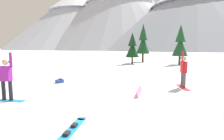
{
  "coord_description": "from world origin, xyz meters",
  "views": [
    {
      "loc": [
        1.94,
        -5.77,
        2.15
      ],
      "look_at": [
        0.03,
        3.37,
        1.0
      ],
      "focal_mm": 28.65,
      "sensor_mm": 36.0,
      "label": 1
    }
  ],
  "objects_px": {
    "pine_tree_short": "(143,41)",
    "loose_snowboard_near_right": "(71,130)",
    "snowboarder_foreground": "(6,78)",
    "pine_tree_broad": "(132,47)",
    "loose_snowboard_far_spare": "(139,91)",
    "pine_tree_slender": "(180,43)",
    "snowboarder_midground": "(184,71)",
    "backpack_blue": "(60,81)"
  },
  "relations": [
    {
      "from": "pine_tree_short",
      "to": "loose_snowboard_near_right",
      "type": "bearing_deg",
      "value": -92.29
    },
    {
      "from": "snowboarder_foreground",
      "to": "pine_tree_broad",
      "type": "distance_m",
      "value": 18.34
    },
    {
      "from": "loose_snowboard_far_spare",
      "to": "pine_tree_slender",
      "type": "bearing_deg",
      "value": 75.14
    },
    {
      "from": "snowboarder_midground",
      "to": "pine_tree_broad",
      "type": "xyz_separation_m",
      "value": [
        -4.08,
        13.9,
        1.36
      ]
    },
    {
      "from": "loose_snowboard_near_right",
      "to": "backpack_blue",
      "type": "distance_m",
      "value": 6.86
    },
    {
      "from": "loose_snowboard_far_spare",
      "to": "pine_tree_short",
      "type": "distance_m",
      "value": 20.19
    },
    {
      "from": "loose_snowboard_near_right",
      "to": "pine_tree_slender",
      "type": "height_order",
      "value": "pine_tree_slender"
    },
    {
      "from": "snowboarder_midground",
      "to": "backpack_blue",
      "type": "relative_size",
      "value": 3.63
    },
    {
      "from": "snowboarder_midground",
      "to": "pine_tree_slender",
      "type": "distance_m",
      "value": 14.61
    },
    {
      "from": "snowboarder_foreground",
      "to": "loose_snowboard_far_spare",
      "type": "distance_m",
      "value": 5.74
    },
    {
      "from": "loose_snowboard_far_spare",
      "to": "snowboarder_midground",
      "type": "bearing_deg",
      "value": 39.06
    },
    {
      "from": "loose_snowboard_near_right",
      "to": "pine_tree_short",
      "type": "xyz_separation_m",
      "value": [
        0.97,
        24.18,
        3.16
      ]
    },
    {
      "from": "snowboarder_foreground",
      "to": "pine_tree_broad",
      "type": "xyz_separation_m",
      "value": [
        3.42,
        17.96,
        1.37
      ]
    },
    {
      "from": "snowboarder_foreground",
      "to": "snowboarder_midground",
      "type": "relative_size",
      "value": 1.0
    },
    {
      "from": "loose_snowboard_far_spare",
      "to": "pine_tree_slender",
      "type": "xyz_separation_m",
      "value": [
        4.3,
        16.19,
        2.67
      ]
    },
    {
      "from": "pine_tree_broad",
      "to": "pine_tree_short",
      "type": "xyz_separation_m",
      "value": [
        1.25,
        4.21,
        0.88
      ]
    },
    {
      "from": "snowboarder_midground",
      "to": "backpack_blue",
      "type": "bearing_deg",
      "value": -178.86
    },
    {
      "from": "snowboarder_midground",
      "to": "loose_snowboard_far_spare",
      "type": "relative_size",
      "value": 1.19
    },
    {
      "from": "snowboarder_foreground",
      "to": "loose_snowboard_near_right",
      "type": "bearing_deg",
      "value": -28.44
    },
    {
      "from": "backpack_blue",
      "to": "snowboarder_midground",
      "type": "bearing_deg",
      "value": 1.14
    },
    {
      "from": "snowboarder_midground",
      "to": "pine_tree_broad",
      "type": "height_order",
      "value": "pine_tree_broad"
    },
    {
      "from": "snowboarder_midground",
      "to": "backpack_blue",
      "type": "distance_m",
      "value": 7.31
    },
    {
      "from": "pine_tree_broad",
      "to": "pine_tree_slender",
      "type": "height_order",
      "value": "pine_tree_slender"
    },
    {
      "from": "pine_tree_short",
      "to": "pine_tree_slender",
      "type": "xyz_separation_m",
      "value": [
        4.85,
        -3.77,
        -0.38
      ]
    },
    {
      "from": "pine_tree_broad",
      "to": "backpack_blue",
      "type": "bearing_deg",
      "value": -102.77
    },
    {
      "from": "loose_snowboard_far_spare",
      "to": "pine_tree_broad",
      "type": "distance_m",
      "value": 15.99
    },
    {
      "from": "backpack_blue",
      "to": "pine_tree_short",
      "type": "distance_m",
      "value": 19.04
    },
    {
      "from": "backpack_blue",
      "to": "pine_tree_broad",
      "type": "height_order",
      "value": "pine_tree_broad"
    },
    {
      "from": "pine_tree_slender",
      "to": "loose_snowboard_near_right",
      "type": "bearing_deg",
      "value": -105.92
    },
    {
      "from": "loose_snowboard_near_right",
      "to": "backpack_blue",
      "type": "height_order",
      "value": "backpack_blue"
    },
    {
      "from": "loose_snowboard_near_right",
      "to": "pine_tree_broad",
      "type": "xyz_separation_m",
      "value": [
        -0.28,
        19.97,
        2.28
      ]
    },
    {
      "from": "loose_snowboard_far_spare",
      "to": "backpack_blue",
      "type": "xyz_separation_m",
      "value": [
        -4.99,
        1.7,
        -0.02
      ]
    },
    {
      "from": "snowboarder_midground",
      "to": "pine_tree_short",
      "type": "height_order",
      "value": "pine_tree_short"
    },
    {
      "from": "loose_snowboard_far_spare",
      "to": "pine_tree_broad",
      "type": "relative_size",
      "value": 0.4
    },
    {
      "from": "loose_snowboard_near_right",
      "to": "loose_snowboard_far_spare",
      "type": "bearing_deg",
      "value": 70.14
    },
    {
      "from": "pine_tree_broad",
      "to": "loose_snowboard_near_right",
      "type": "bearing_deg",
      "value": -89.19
    },
    {
      "from": "pine_tree_slender",
      "to": "snowboarder_midground",
      "type": "bearing_deg",
      "value": -98.04
    },
    {
      "from": "snowboarder_foreground",
      "to": "backpack_blue",
      "type": "bearing_deg",
      "value": 86.58
    },
    {
      "from": "pine_tree_broad",
      "to": "pine_tree_short",
      "type": "distance_m",
      "value": 4.48
    },
    {
      "from": "snowboarder_foreground",
      "to": "snowboarder_midground",
      "type": "xyz_separation_m",
      "value": [
        7.5,
        4.06,
        0.0
      ]
    },
    {
      "from": "loose_snowboard_far_spare",
      "to": "loose_snowboard_near_right",
      "type": "bearing_deg",
      "value": -109.86
    },
    {
      "from": "pine_tree_short",
      "to": "pine_tree_slender",
      "type": "distance_m",
      "value": 6.16
    }
  ]
}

